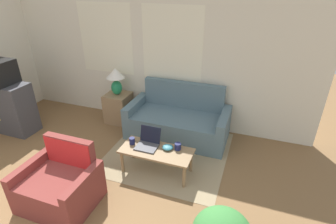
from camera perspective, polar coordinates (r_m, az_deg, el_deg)
name	(u,v)px	position (r m, az deg, el deg)	size (l,w,h in m)	color
wall_back	(143,55)	(5.00, -5.57, 12.32)	(6.30, 0.06, 2.60)	silver
rug	(168,152)	(4.40, 0.09, -8.69)	(1.88, 1.85, 0.01)	#9E8966
couch	(179,121)	(4.72, 2.31, -2.04)	(1.76, 0.84, 0.93)	slate
armchair	(62,185)	(3.68, -22.16, -14.47)	(0.90, 0.72, 0.80)	brown
tv_dresser	(8,107)	(5.61, -31.44, 0.85)	(0.93, 0.46, 0.93)	#424247
side_table	(119,108)	(5.27, -10.70, 0.92)	(0.45, 0.45, 0.58)	#937551
table_lamp	(116,78)	(5.03, -11.30, 7.24)	(0.35, 0.35, 0.52)	#1E8451
coffee_table	(156,153)	(3.82, -2.52, -8.83)	(1.05, 0.46, 0.39)	#8E704C
laptop	(148,142)	(3.86, -4.36, -6.58)	(0.31, 0.31, 0.26)	#47474C
cup_navy	(132,141)	(3.92, -7.83, -6.25)	(0.08, 0.08, 0.10)	#191E4C
cup_yellow	(178,146)	(3.77, 2.14, -7.50)	(0.09, 0.09, 0.10)	#191E4C
snack_bowl	(168,147)	(3.79, -0.07, -7.68)	(0.16, 0.16, 0.06)	teal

